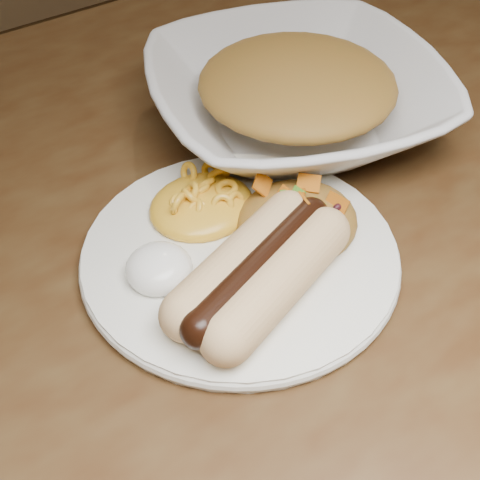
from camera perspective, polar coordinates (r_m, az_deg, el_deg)
table at (r=0.62m, az=-8.07°, el=-8.17°), size 1.60×0.90×0.75m
plate at (r=0.55m, az=-0.00°, el=-1.26°), size 0.31×0.31×0.01m
hotdog at (r=0.50m, az=1.73°, el=-2.57°), size 0.15×0.11×0.04m
mac_and_cheese at (r=0.57m, az=-3.33°, el=3.95°), size 0.10×0.09×0.04m
sour_cream at (r=0.51m, az=-6.99°, el=-1.83°), size 0.06×0.06×0.03m
taco_salad at (r=0.55m, az=4.97°, el=2.47°), size 0.10×0.10×0.05m
serving_bowl at (r=0.68m, az=4.84°, el=11.91°), size 0.37×0.37×0.07m
bowl_filling at (r=0.67m, az=4.91°, el=12.97°), size 0.25×0.25×0.05m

